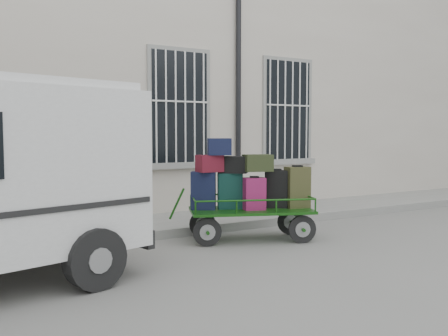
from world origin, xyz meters
name	(u,v)px	position (x,y,z in m)	size (l,w,h in m)	color
ground	(286,245)	(0.00, 0.00, 0.00)	(80.00, 80.00, 0.00)	slate
building	(150,82)	(0.00, 5.50, 3.00)	(24.00, 5.15, 6.00)	#BEB2A2
sidewalk	(216,219)	(0.00, 2.20, 0.07)	(24.00, 1.70, 0.15)	gray
luggage_cart	(248,191)	(-0.30, 0.62, 0.80)	(2.31, 1.55, 1.65)	black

